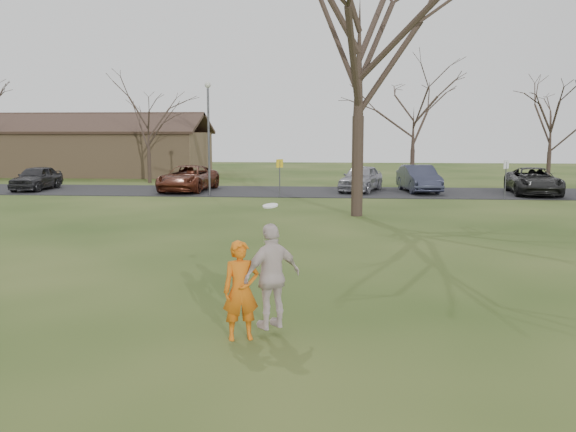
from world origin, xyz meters
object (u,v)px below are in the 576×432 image
object	(u,v)px
car_4	(361,178)
big_tree	(359,47)
car_2	(188,178)
car_5	(419,179)
player_defender	(241,290)
catching_play	(272,276)
building	(83,151)
car_6	(534,181)
car_0	(36,178)
lamp_post	(208,124)

from	to	relation	value
car_4	big_tree	distance (m)	12.14
car_2	car_5	size ratio (longest dim) A/B	1.15
player_defender	big_tree	xyz separation A→B (m)	(2.41, 15.70, 6.14)
catching_play	building	size ratio (longest dim) A/B	0.11
car_4	car_6	xyz separation A→B (m)	(9.68, -0.96, -0.03)
car_2	car_6	distance (m)	20.00
car_6	car_2	bearing A→B (deg)	-174.95
car_0	lamp_post	world-z (taller)	lamp_post
building	lamp_post	size ratio (longest dim) A/B	3.29
player_defender	car_0	distance (m)	30.32
car_4	catching_play	world-z (taller)	catching_play
player_defender	building	size ratio (longest dim) A/B	0.08
player_defender	catching_play	distance (m)	0.60
player_defender	car_6	distance (m)	28.16
car_2	car_4	bearing A→B (deg)	9.20
car_6	lamp_post	world-z (taller)	lamp_post
car_4	car_0	bearing A→B (deg)	-160.41
player_defender	lamp_post	xyz separation A→B (m)	(-5.59, 23.20, 3.11)
car_0	building	world-z (taller)	building
car_2	building	size ratio (longest dim) A/B	0.26
car_4	lamp_post	distance (m)	9.56
player_defender	catching_play	world-z (taller)	catching_play
catching_play	building	distance (m)	43.42
car_6	building	bearing A→B (deg)	162.88
car_0	car_2	xyz separation A→B (m)	(9.38, 0.12, 0.02)
car_0	building	size ratio (longest dim) A/B	0.21
player_defender	car_5	xyz separation A→B (m)	(6.32, 26.01, -0.04)
building	lamp_post	distance (m)	20.99
car_0	catching_play	bearing A→B (deg)	-56.11
car_0	building	distance (m)	13.78
car_6	player_defender	bearing A→B (deg)	-110.95
car_2	car_5	distance (m)	13.71
car_4	building	world-z (taller)	building
car_5	car_6	size ratio (longest dim) A/B	0.88
car_2	car_4	xyz separation A→B (m)	(10.32, 0.74, 0.02)
catching_play	big_tree	world-z (taller)	big_tree
player_defender	catching_play	bearing A→B (deg)	5.69
car_4	building	bearing A→B (deg)	167.91
player_defender	lamp_post	bearing A→B (deg)	85.67
player_defender	catching_play	size ratio (longest dim) A/B	0.79
car_5	building	xyz separation A→B (m)	(-25.91, 12.69, 1.11)
car_2	car_6	size ratio (longest dim) A/B	1.01
car_5	catching_play	size ratio (longest dim) A/B	2.18
player_defender	car_6	size ratio (longest dim) A/B	0.32
car_6	car_4	bearing A→B (deg)	180.00
car_0	car_6	world-z (taller)	car_6
catching_play	lamp_post	xyz separation A→B (m)	(-6.11, 22.98, 2.90)
car_0	car_4	xyz separation A→B (m)	(19.69, 0.87, 0.04)
big_tree	car_4	bearing A→B (deg)	87.08
car_5	player_defender	bearing A→B (deg)	-111.50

